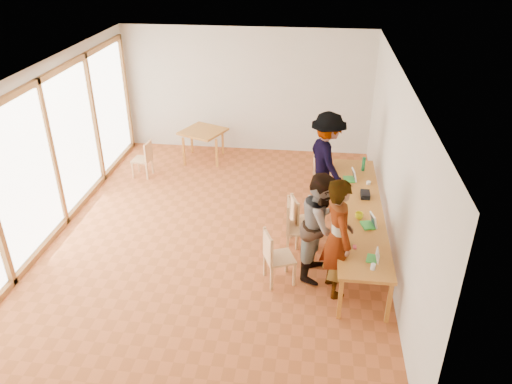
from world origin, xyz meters
TOP-DOWN VIEW (x-y plane):
  - ground at (0.00, 0.00)m, footprint 8.00×8.00m
  - wall_back at (0.00, 4.00)m, footprint 6.00×0.10m
  - wall_front at (0.00, -4.00)m, footprint 6.00×0.10m
  - wall_right at (3.00, 0.00)m, footprint 0.10×8.00m
  - window_wall at (-2.96, 0.00)m, footprint 0.10×8.00m
  - ceiling at (0.00, 0.00)m, footprint 6.00×8.00m
  - communal_table at (2.50, -0.06)m, footprint 0.80×4.00m
  - side_table at (-0.94, 3.20)m, footprint 0.90×0.90m
  - chair_near at (1.14, -1.28)m, footprint 0.56×0.56m
  - chair_mid at (1.41, -0.42)m, footprint 0.49×0.49m
  - chair_far at (1.49, -0.14)m, footprint 0.55×0.55m
  - chair_empty at (1.81, 2.37)m, footprint 0.43×0.43m
  - chair_spare at (-2.04, 2.15)m, footprint 0.41×0.41m
  - person_near at (2.09, -1.37)m, footprint 0.65×0.81m
  - person_mid at (1.85, -0.94)m, footprint 0.86×1.00m
  - person_far at (1.94, 1.46)m, footprint 1.12×1.41m
  - laptop_near at (2.63, -1.55)m, footprint 0.22×0.24m
  - laptop_mid at (2.64, -0.62)m, footprint 0.27×0.29m
  - laptop_far at (2.42, 1.00)m, footprint 0.26×0.29m
  - yellow_mug at (2.48, -0.41)m, footprint 0.15×0.15m
  - green_bottle at (2.66, 1.45)m, footprint 0.07×0.07m
  - clear_glass at (2.59, -1.79)m, footprint 0.07×0.07m
  - condiment_cup at (2.73, 0.86)m, footprint 0.08×0.08m
  - pink_phone at (2.36, -1.27)m, footprint 0.05×0.10m
  - black_pouch at (2.63, 0.36)m, footprint 0.16×0.26m

SIDE VIEW (x-z plane):
  - ground at x=0.00m, z-range 0.00..0.00m
  - chair_spare at x=-2.04m, z-range 0.29..0.73m
  - chair_empty at x=1.81m, z-range 0.30..0.75m
  - chair_far at x=1.49m, z-range 0.32..0.81m
  - chair_near at x=1.14m, z-range 0.32..0.81m
  - chair_mid at x=1.41m, z-range 0.35..0.87m
  - side_table at x=-0.94m, z-range 0.29..1.04m
  - communal_table at x=2.50m, z-range 0.33..1.08m
  - pink_phone at x=2.36m, z-range 0.75..0.76m
  - condiment_cup at x=2.73m, z-range 0.75..0.81m
  - clear_glass at x=2.59m, z-range 0.75..0.84m
  - black_pouch at x=2.63m, z-range 0.75..0.84m
  - laptop_near at x=2.63m, z-range 0.71..0.89m
  - yellow_mug at x=2.48m, z-range 0.75..0.86m
  - laptop_mid at x=2.64m, z-range 0.70..0.92m
  - laptop_far at x=2.42m, z-range 0.70..0.92m
  - green_bottle at x=2.66m, z-range 0.75..1.03m
  - person_mid at x=1.85m, z-range 0.00..1.79m
  - person_far at x=1.94m, z-range 0.00..1.91m
  - person_near at x=2.09m, z-range 0.00..1.93m
  - wall_back at x=0.00m, z-range 0.00..3.00m
  - wall_front at x=0.00m, z-range 0.00..3.00m
  - wall_right at x=3.00m, z-range 0.00..3.00m
  - window_wall at x=-2.96m, z-range 0.00..3.00m
  - ceiling at x=0.00m, z-range 3.00..3.04m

